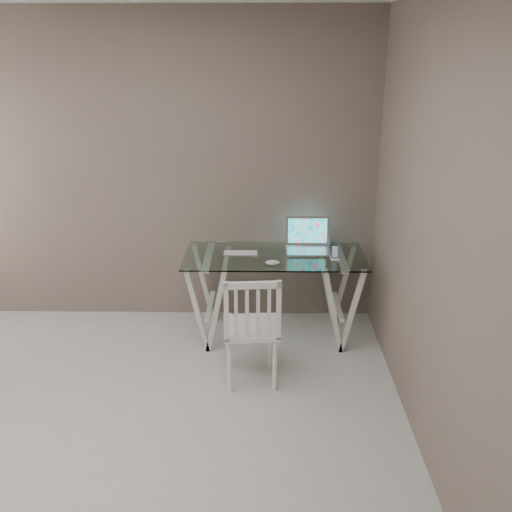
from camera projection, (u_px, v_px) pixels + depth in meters
The scene contains 7 objects.
room at pixel (40, 194), 2.74m from camera, with size 4.50×4.52×2.71m.
desk at pixel (274, 295), 4.87m from camera, with size 1.50×0.70×0.75m.
chair at pixel (252, 326), 4.11m from camera, with size 0.43×0.43×0.88m.
laptop at pixel (308, 242), 4.86m from camera, with size 0.37×0.31×0.26m.
keyboard at pixel (241, 253), 4.78m from camera, with size 0.30×0.13×0.01m, color silver.
mouse at pixel (272, 263), 4.53m from camera, with size 0.11×0.07×0.04m, color silver.
phone_dock at pixel (335, 256), 4.63m from camera, with size 0.07×0.07×0.12m.
Camera 1 is at (1.01, -2.64, 2.39)m, focal length 40.00 mm.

